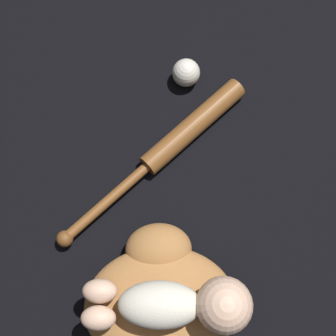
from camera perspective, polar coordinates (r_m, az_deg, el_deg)
ground_plane at (r=1.13m, az=1.78°, el=-17.98°), size 6.00×6.00×0.00m
baseball_glove at (r=1.08m, az=-0.96°, el=-15.34°), size 0.39×0.37×0.10m
baby_figure at (r=0.99m, az=1.73°, el=-16.34°), size 0.35×0.19×0.12m
baseball_bat at (r=1.18m, az=0.97°, el=3.29°), size 0.55×0.32×0.06m
baseball at (r=1.26m, az=2.22°, el=11.53°), size 0.07×0.07×0.07m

